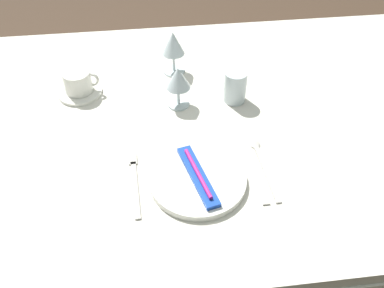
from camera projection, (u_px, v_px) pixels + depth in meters
ground_plane at (181, 256)px, 1.77m from camera, size 6.00×6.00×0.00m
dining_table at (177, 140)px, 1.31m from camera, size 1.80×1.11×0.74m
dinner_plate at (198, 180)px, 1.08m from camera, size 0.24×0.24×0.02m
toothbrush_package at (198, 176)px, 1.06m from camera, size 0.08×0.21×0.02m
fork_outer at (135, 181)px, 1.08m from camera, size 0.03×0.22×0.00m
dinner_knife at (257, 174)px, 1.10m from camera, size 0.02×0.21×0.00m
spoon_soup at (262, 161)px, 1.13m from camera, size 0.03×0.23×0.01m
saucer_left at (80, 92)px, 1.35m from camera, size 0.14×0.14×0.01m
coffee_cup_left at (78, 82)px, 1.32m from camera, size 0.11×0.08×0.07m
wine_glass_centre at (178, 80)px, 1.25m from camera, size 0.07×0.07×0.13m
wine_glass_left at (173, 45)px, 1.37m from camera, size 0.07×0.07×0.15m
drink_tumbler at (235, 87)px, 1.29m from camera, size 0.07×0.07×0.10m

